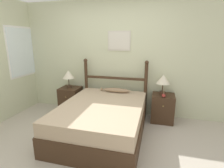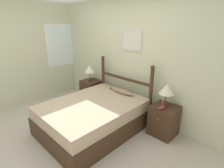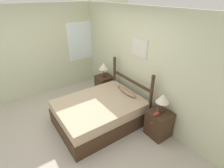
# 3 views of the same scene
# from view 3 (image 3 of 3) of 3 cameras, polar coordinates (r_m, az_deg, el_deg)

# --- Properties ---
(ground_plane) EXTENTS (16.00, 16.00, 0.00)m
(ground_plane) POSITION_cam_3_polar(r_m,az_deg,el_deg) (4.21, -12.31, -14.37)
(ground_plane) COLOR #B7AD9E
(wall_back) EXTENTS (6.40, 0.08, 2.55)m
(wall_back) POSITION_cam_3_polar(r_m,az_deg,el_deg) (4.33, 7.34, 7.27)
(wall_back) COLOR beige
(wall_back) RESTS_ON ground_plane
(wall_left) EXTENTS (0.08, 6.40, 2.55)m
(wall_left) POSITION_cam_3_polar(r_m,az_deg,el_deg) (5.43, -22.74, 9.59)
(wall_left) COLOR beige
(wall_left) RESTS_ON ground_plane
(bed) EXTENTS (1.45, 1.92, 0.58)m
(bed) POSITION_cam_3_polar(r_m,az_deg,el_deg) (4.15, -4.07, -9.21)
(bed) COLOR #3D2819
(bed) RESTS_ON ground_plane
(headboard) EXTENTS (1.47, 0.09, 1.27)m
(headboard) POSITION_cam_3_polar(r_m,az_deg,el_deg) (4.39, 6.08, -0.72)
(headboard) COLOR #3D2819
(headboard) RESTS_ON ground_plane
(nightstand_left) EXTENTS (0.46, 0.46, 0.58)m
(nightstand_left) POSITION_cam_3_polar(r_m,az_deg,el_deg) (5.28, -2.48, -0.34)
(nightstand_left) COLOR #3D2819
(nightstand_left) RESTS_ON ground_plane
(nightstand_right) EXTENTS (0.46, 0.46, 0.58)m
(nightstand_right) POSITION_cam_3_polar(r_m,az_deg,el_deg) (3.95, 15.03, -12.41)
(nightstand_right) COLOR #3D2819
(nightstand_right) RESTS_ON ground_plane
(table_lamp_left) EXTENTS (0.27, 0.27, 0.42)m
(table_lamp_left) POSITION_cam_3_polar(r_m,az_deg,el_deg) (5.04, -2.79, 5.73)
(table_lamp_left) COLOR #422D1E
(table_lamp_left) RESTS_ON nightstand_left
(table_lamp_right) EXTENTS (0.27, 0.27, 0.42)m
(table_lamp_right) POSITION_cam_3_polar(r_m,az_deg,el_deg) (3.64, 16.21, -4.71)
(table_lamp_right) COLOR #422D1E
(table_lamp_right) RESTS_ON nightstand_right
(model_boat) EXTENTS (0.08, 0.18, 0.17)m
(model_boat) POSITION_cam_3_polar(r_m,az_deg,el_deg) (3.68, 14.34, -9.35)
(model_boat) COLOR maroon
(model_boat) RESTS_ON nightstand_right
(fish_pillow) EXTENTS (0.65, 0.15, 0.09)m
(fish_pillow) POSITION_cam_3_polar(r_m,az_deg,el_deg) (4.28, 4.94, -2.52)
(fish_pillow) COLOR #997A5B
(fish_pillow) RESTS_ON bed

